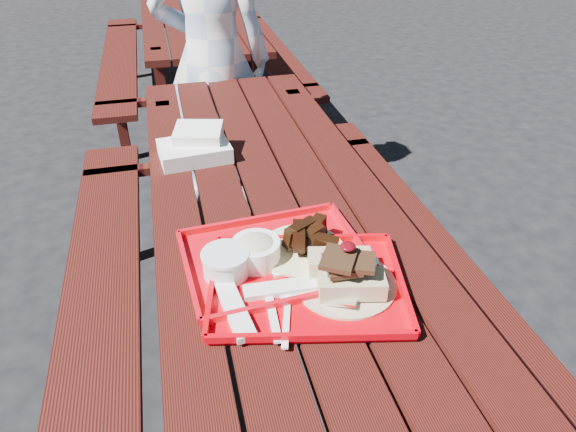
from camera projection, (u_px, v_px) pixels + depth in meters
The scene contains 7 objects.
ground at pixel (279, 370), 1.99m from camera, with size 60.00×60.00×0.00m, color black.
picnic_table_near at pixel (277, 257), 1.67m from camera, with size 1.41×2.40×0.75m.
picnic_table_far at pixel (195, 36), 3.93m from camera, with size 1.41×2.40×0.75m.
near_tray at pixel (306, 272), 1.27m from camera, with size 0.54×0.46×0.15m.
far_tray at pixel (273, 257), 1.33m from camera, with size 0.49×0.40×0.08m.
white_cloth at pixel (196, 146), 1.83m from camera, with size 0.26×0.22×0.10m.
person at pixel (212, 60), 2.59m from camera, with size 0.59×0.39×1.63m, color #ABC9E9.
Camera 1 is at (-0.28, -1.28, 1.61)m, focal length 32.00 mm.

